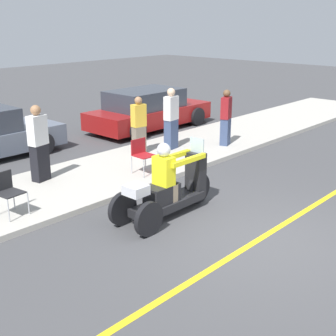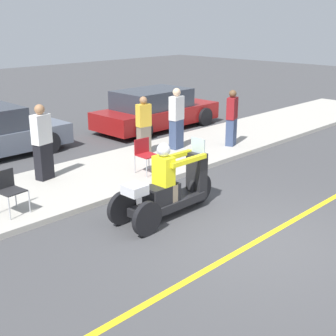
{
  "view_description": "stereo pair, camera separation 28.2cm",
  "coord_description": "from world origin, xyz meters",
  "px_view_note": "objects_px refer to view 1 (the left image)",
  "views": [
    {
      "loc": [
        -6.55,
        -3.82,
        3.69
      ],
      "look_at": [
        -0.36,
        1.87,
        0.98
      ],
      "focal_mm": 50.0,
      "sensor_mm": 36.0,
      "label": 1
    },
    {
      "loc": [
        -6.36,
        -4.02,
        3.69
      ],
      "look_at": [
        -0.36,
        1.87,
        0.98
      ],
      "focal_mm": 50.0,
      "sensor_mm": 36.0,
      "label": 2
    }
  ],
  "objects_px": {
    "spectator_far_back": "(139,127)",
    "folding_chair_curbside": "(6,189)",
    "spectator_with_child": "(39,145)",
    "folding_chair_set_back": "(142,153)",
    "spectator_mid_group": "(171,120)",
    "parked_car_lot_right": "(148,110)",
    "motorcycle_trike": "(168,190)",
    "spectator_end_of_line": "(226,119)"
  },
  "relations": [
    {
      "from": "spectator_end_of_line",
      "to": "parked_car_lot_right",
      "type": "bearing_deg",
      "value": 84.85
    },
    {
      "from": "spectator_with_child",
      "to": "spectator_far_back",
      "type": "distance_m",
      "value": 3.07
    },
    {
      "from": "folding_chair_curbside",
      "to": "parked_car_lot_right",
      "type": "bearing_deg",
      "value": 25.63
    },
    {
      "from": "motorcycle_trike",
      "to": "spectator_end_of_line",
      "type": "bearing_deg",
      "value": 23.73
    },
    {
      "from": "spectator_with_child",
      "to": "spectator_end_of_line",
      "type": "bearing_deg",
      "value": -12.91
    },
    {
      "from": "spectator_with_child",
      "to": "parked_car_lot_right",
      "type": "bearing_deg",
      "value": 21.4
    },
    {
      "from": "spectator_mid_group",
      "to": "spectator_far_back",
      "type": "bearing_deg",
      "value": 164.33
    },
    {
      "from": "spectator_far_back",
      "to": "folding_chair_curbside",
      "type": "height_order",
      "value": "spectator_far_back"
    },
    {
      "from": "folding_chair_curbside",
      "to": "parked_car_lot_right",
      "type": "height_order",
      "value": "parked_car_lot_right"
    },
    {
      "from": "spectator_end_of_line",
      "to": "folding_chair_set_back",
      "type": "bearing_deg",
      "value": -178.94
    },
    {
      "from": "spectator_end_of_line",
      "to": "parked_car_lot_right",
      "type": "height_order",
      "value": "spectator_end_of_line"
    },
    {
      "from": "spectator_with_child",
      "to": "parked_car_lot_right",
      "type": "height_order",
      "value": "spectator_with_child"
    },
    {
      "from": "spectator_with_child",
      "to": "spectator_mid_group",
      "type": "bearing_deg",
      "value": -4.86
    },
    {
      "from": "motorcycle_trike",
      "to": "spectator_mid_group",
      "type": "height_order",
      "value": "spectator_mid_group"
    },
    {
      "from": "spectator_with_child",
      "to": "folding_chair_set_back",
      "type": "xyz_separation_m",
      "value": [
        1.95,
        -1.31,
        -0.34
      ]
    },
    {
      "from": "spectator_mid_group",
      "to": "folding_chair_curbside",
      "type": "height_order",
      "value": "spectator_mid_group"
    },
    {
      "from": "motorcycle_trike",
      "to": "spectator_mid_group",
      "type": "distance_m",
      "value": 4.52
    },
    {
      "from": "motorcycle_trike",
      "to": "spectator_far_back",
      "type": "distance_m",
      "value": 4.05
    },
    {
      "from": "folding_chair_set_back",
      "to": "folding_chair_curbside",
      "type": "xyz_separation_m",
      "value": [
        -3.47,
        0.08,
        0.0
      ]
    },
    {
      "from": "folding_chair_curbside",
      "to": "motorcycle_trike",
      "type": "bearing_deg",
      "value": -43.66
    },
    {
      "from": "parked_car_lot_right",
      "to": "spectator_with_child",
      "type": "bearing_deg",
      "value": -158.6
    },
    {
      "from": "motorcycle_trike",
      "to": "parked_car_lot_right",
      "type": "distance_m",
      "value": 7.53
    },
    {
      "from": "parked_car_lot_right",
      "to": "motorcycle_trike",
      "type": "bearing_deg",
      "value": -132.19
    },
    {
      "from": "spectator_far_back",
      "to": "folding_chair_curbside",
      "type": "xyz_separation_m",
      "value": [
        -4.58,
        -1.16,
        -0.25
      ]
    },
    {
      "from": "spectator_far_back",
      "to": "folding_chair_curbside",
      "type": "bearing_deg",
      "value": -165.73
    },
    {
      "from": "spectator_end_of_line",
      "to": "folding_chair_curbside",
      "type": "height_order",
      "value": "spectator_end_of_line"
    },
    {
      "from": "spectator_end_of_line",
      "to": "folding_chair_set_back",
      "type": "relative_size",
      "value": 1.97
    },
    {
      "from": "motorcycle_trike",
      "to": "folding_chair_curbside",
      "type": "bearing_deg",
      "value": 136.34
    },
    {
      "from": "motorcycle_trike",
      "to": "spectator_far_back",
      "type": "height_order",
      "value": "spectator_far_back"
    },
    {
      "from": "spectator_with_child",
      "to": "folding_chair_curbside",
      "type": "xyz_separation_m",
      "value": [
        -1.51,
        -1.23,
        -0.34
      ]
    },
    {
      "from": "folding_chair_curbside",
      "to": "parked_car_lot_right",
      "type": "distance_m",
      "value": 8.05
    },
    {
      "from": "spectator_mid_group",
      "to": "folding_chair_set_back",
      "type": "xyz_separation_m",
      "value": [
        -2.11,
        -0.96,
        -0.32
      ]
    },
    {
      "from": "spectator_end_of_line",
      "to": "spectator_mid_group",
      "type": "xyz_separation_m",
      "value": [
        -1.37,
        0.9,
        0.05
      ]
    },
    {
      "from": "spectator_end_of_line",
      "to": "folding_chair_set_back",
      "type": "height_order",
      "value": "spectator_end_of_line"
    },
    {
      "from": "spectator_end_of_line",
      "to": "folding_chair_curbside",
      "type": "distance_m",
      "value": 6.95
    },
    {
      "from": "motorcycle_trike",
      "to": "folding_chair_curbside",
      "type": "relative_size",
      "value": 2.98
    },
    {
      "from": "spectator_mid_group",
      "to": "folding_chair_curbside",
      "type": "bearing_deg",
      "value": -170.98
    },
    {
      "from": "spectator_end_of_line",
      "to": "parked_car_lot_right",
      "type": "relative_size",
      "value": 0.36
    },
    {
      "from": "motorcycle_trike",
      "to": "spectator_with_child",
      "type": "bearing_deg",
      "value": 101.66
    },
    {
      "from": "spectator_with_child",
      "to": "folding_chair_curbside",
      "type": "bearing_deg",
      "value": -140.88
    },
    {
      "from": "folding_chair_curbside",
      "to": "spectator_with_child",
      "type": "bearing_deg",
      "value": 39.12
    },
    {
      "from": "spectator_far_back",
      "to": "motorcycle_trike",
      "type": "bearing_deg",
      "value": -126.09
    }
  ]
}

